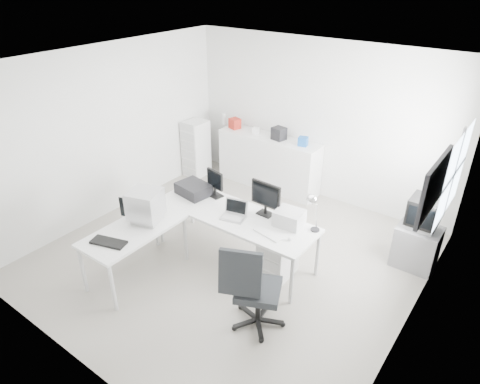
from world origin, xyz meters
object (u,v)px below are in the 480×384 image
Objects in this scene: laptop at (233,212)px; sideboard at (269,162)px; drawer_pedestal at (278,256)px; filing_cabinet at (196,148)px; inkjet_printer at (194,189)px; laser_printer at (289,218)px; side_desk at (137,252)px; office_chair at (258,286)px; main_desk at (235,236)px; tv_cabinet at (416,246)px; crt_tv at (424,214)px; lcd_monitor_small at (215,184)px; crt_monitor at (146,208)px; lcd_monitor_large at (266,199)px.

laptop is 2.54m from sideboard.
sideboard is at bearing 125.77° from drawer_pedestal.
filing_cabinet is at bearing 128.12° from laptop.
laser_printer is at bearing 13.04° from inkjet_printer.
side_desk is 1.88m from office_chair.
laptop is at bearing -63.43° from main_desk.
filing_cabinet reaches higher than laser_printer.
sideboard reaches higher than tv_cabinet.
tv_cabinet is 1.25× the size of crt_tv.
drawer_pedestal is 1.43m from lcd_monitor_small.
drawer_pedestal is (0.70, 0.05, -0.08)m from main_desk.
laptop is at bearing 22.13° from crt_monitor.
crt_tv reaches higher than sideboard.
main_desk is 1.34m from crt_monitor.
drawer_pedestal is 0.96× the size of tv_cabinet.
filing_cabinet is at bearing 116.95° from side_desk.
lcd_monitor_small is (0.30, 0.15, 0.12)m from inkjet_printer.
office_chair is 2.57m from crt_tv.
side_desk is 1.25× the size of filing_cabinet.
sideboard reaches higher than side_desk.
lcd_monitor_large is at bearing -147.91° from crt_tv.
laser_printer is (1.60, 1.32, 0.48)m from side_desk.
lcd_monitor_large reaches higher than laptop.
lcd_monitor_large is 1.16× the size of crt_monitor.
laser_printer is at bearing -140.48° from crt_tv.
crt_monitor reaches higher than inkjet_printer.
laptop is 1.26m from office_chair.
crt_tv is (1.16, 2.27, 0.28)m from office_chair.
main_desk is at bearing -37.84° from filing_cabinet.
laser_printer is 0.32× the size of office_chair.
main_desk is at bearing -141.89° from lcd_monitor_large.
lcd_monitor_large reaches higher than crt_tv.
lcd_monitor_large is 0.96× the size of crt_tv.
tv_cabinet is at bearing 42.38° from drawer_pedestal.
filing_cabinet is at bearing 150.12° from lcd_monitor_small.
laptop reaches higher than drawer_pedestal.
crt_monitor reaches higher than filing_cabinet.
laser_printer reaches higher than side_desk.
laser_printer is 1.84m from crt_tv.
crt_tv is 4.53m from filing_cabinet.
drawer_pedestal is 2.70m from sideboard.
side_desk is at bearing 162.51° from office_chair.
lcd_monitor_small is at bearing 35.31° from inkjet_printer.
crt_monitor is 0.83× the size of crt_tv.
drawer_pedestal is 1.64× the size of laser_printer.
crt_tv is (1.42, 1.17, -0.00)m from laser_printer.
laser_printer reaches higher than main_desk.
main_desk is 1.39m from side_desk.
side_desk is 3.27m from filing_cabinet.
laptop is 0.79× the size of crt_monitor.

